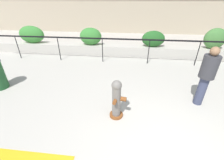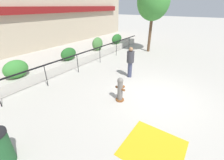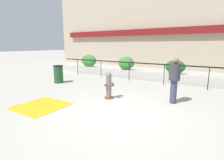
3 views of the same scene
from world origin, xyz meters
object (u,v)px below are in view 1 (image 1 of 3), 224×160
object	(u,v)px
hedge_bush_0	(32,34)
fire_hydrant	(117,99)
pedestrian	(207,74)
hedge_bush_1	(91,36)
hedge_bush_3	(215,39)
hedge_bush_2	(153,39)

from	to	relation	value
hedge_bush_0	fire_hydrant	size ratio (longest dim) A/B	1.31
fire_hydrant	pedestrian	bearing A→B (deg)	19.00
hedge_bush_1	hedge_bush_3	size ratio (longest dim) A/B	1.12
hedge_bush_1	fire_hydrant	distance (m)	5.16
hedge_bush_2	hedge_bush_3	xyz separation A→B (m)	(2.94, 0.00, 0.10)
hedge_bush_0	hedge_bush_3	bearing A→B (deg)	0.00
hedge_bush_1	hedge_bush_3	world-z (taller)	hedge_bush_3
hedge_bush_1	pedestrian	world-z (taller)	pedestrian
pedestrian	fire_hydrant	bearing A→B (deg)	-161.00
fire_hydrant	pedestrian	distance (m)	2.54
hedge_bush_0	hedge_bush_1	xyz separation A→B (m)	(3.32, 0.00, -0.02)
hedge_bush_0	fire_hydrant	world-z (taller)	hedge_bush_0
fire_hydrant	hedge_bush_1	bearing A→B (deg)	110.42
fire_hydrant	hedge_bush_3	bearing A→B (deg)	47.61
fire_hydrant	hedge_bush_2	bearing A→B (deg)	73.15
hedge_bush_3	hedge_bush_2	bearing A→B (deg)	180.00
hedge_bush_3	hedge_bush_1	bearing A→B (deg)	180.00
hedge_bush_2	hedge_bush_3	size ratio (longest dim) A/B	1.11
hedge_bush_2	pedestrian	xyz separation A→B (m)	(0.90, -4.01, 0.09)
hedge_bush_2	hedge_bush_1	bearing A→B (deg)	180.00
hedge_bush_3	pedestrian	distance (m)	4.50
hedge_bush_1	pedestrian	bearing A→B (deg)	-43.95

